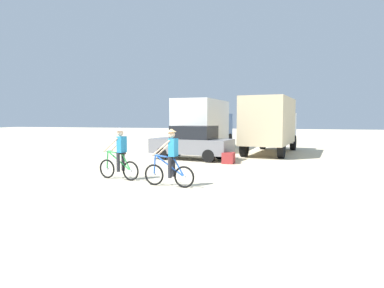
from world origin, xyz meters
TOP-DOWN VIEW (x-y plane):
  - ground_plane at (0.00, 0.00)m, footprint 120.00×120.00m
  - box_truck_white_box at (-1.89, 13.28)m, footprint 3.01×6.95m
  - box_truck_tan_camper at (2.52, 11.88)m, footprint 3.40×7.04m
  - sedan_parked at (-1.36, 7.87)m, footprint 4.45×2.50m
  - cyclist_orange_shirt at (-2.38, 1.71)m, footprint 1.70×0.58m
  - cyclist_cowboy_hat at (-0.29, 1.01)m, footprint 1.72×0.53m
  - supply_crate at (0.70, 6.78)m, footprint 0.58×0.66m

SIDE VIEW (x-z plane):
  - ground_plane at x=0.00m, z-range 0.00..0.00m
  - supply_crate at x=0.70m, z-range 0.00..0.53m
  - cyclist_orange_shirt at x=-2.38m, z-range -0.06..1.76m
  - cyclist_cowboy_hat at x=-0.29m, z-range -0.06..1.76m
  - sedan_parked at x=-1.36m, z-range 0.00..1.76m
  - box_truck_white_box at x=-1.89m, z-range 0.20..3.55m
  - box_truck_tan_camper at x=2.52m, z-range 0.20..3.55m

